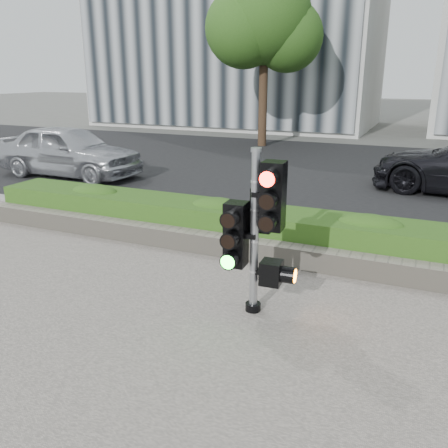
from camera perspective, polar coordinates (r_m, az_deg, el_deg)
The scene contains 9 objects.
ground at distance 6.33m, azimuth -0.19°, elevation -10.77°, with size 120.00×120.00×0.00m, color #51514C.
sidewalk at distance 4.55m, azimuth -14.21°, elevation -24.15°, with size 16.00×11.00×0.03m, color #9E9389.
road at distance 15.55m, azimuth 14.89°, elevation 5.93°, with size 60.00×13.00×0.02m, color black.
curb at distance 9.04m, azimuth 7.87°, elevation -1.58°, with size 60.00×0.25×0.12m, color gray.
stone_wall at distance 7.86m, azimuth 5.40°, elevation -3.38°, with size 12.00×0.32×0.34m, color gray.
hedge at distance 8.39m, azimuth 6.83°, elevation -0.82°, with size 12.00×1.00×0.68m, color #54922D.
tree_left at distance 20.88m, azimuth 4.94°, elevation 23.18°, with size 4.61×4.03×7.34m.
traffic_signal at distance 5.93m, azimuth 4.07°, elevation -0.04°, with size 0.75×0.56×2.14m.
car_silver at distance 15.15m, azimuth -18.16°, elevation 8.37°, with size 1.83×4.54×1.55m, color silver.
Camera 1 is at (2.24, -5.09, 3.01)m, focal length 38.00 mm.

